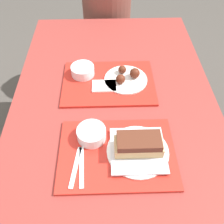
% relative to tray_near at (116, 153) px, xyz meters
% --- Properties ---
extents(ground_plane, '(12.00, 12.00, 0.00)m').
position_rel_tray_near_xyz_m(ground_plane, '(0.00, 0.19, -0.74)').
color(ground_plane, '#4C4742').
extents(picnic_table, '(0.95, 1.72, 0.73)m').
position_rel_tray_near_xyz_m(picnic_table, '(0.00, 0.19, -0.09)').
color(picnic_table, maroon).
rests_on(picnic_table, ground_plane).
extents(picnic_bench_far, '(0.90, 0.28, 0.47)m').
position_rel_tray_near_xyz_m(picnic_bench_far, '(0.00, 1.27, -0.34)').
color(picnic_bench_far, maroon).
rests_on(picnic_bench_far, ground_plane).
extents(tray_near, '(0.45, 0.32, 0.01)m').
position_rel_tray_near_xyz_m(tray_near, '(0.00, 0.00, 0.00)').
color(tray_near, red).
rests_on(tray_near, picnic_table).
extents(tray_far, '(0.45, 0.32, 0.01)m').
position_rel_tray_near_xyz_m(tray_far, '(-0.02, 0.41, 0.00)').
color(tray_far, red).
rests_on(tray_far, picnic_table).
extents(bowl_coleslaw_near, '(0.12, 0.12, 0.05)m').
position_rel_tray_near_xyz_m(bowl_coleslaw_near, '(-0.10, 0.07, 0.03)').
color(bowl_coleslaw_near, silver).
rests_on(bowl_coleslaw_near, tray_near).
extents(brisket_sandwich_plate, '(0.24, 0.24, 0.09)m').
position_rel_tray_near_xyz_m(brisket_sandwich_plate, '(0.08, 0.00, 0.04)').
color(brisket_sandwich_plate, white).
rests_on(brisket_sandwich_plate, tray_near).
extents(plastic_fork_near, '(0.04, 0.17, 0.00)m').
position_rel_tray_near_xyz_m(plastic_fork_near, '(-0.15, -0.06, 0.01)').
color(plastic_fork_near, white).
rests_on(plastic_fork_near, tray_near).
extents(plastic_knife_near, '(0.02, 0.17, 0.00)m').
position_rel_tray_near_xyz_m(plastic_knife_near, '(-0.13, -0.06, 0.01)').
color(plastic_knife_near, white).
rests_on(plastic_knife_near, tray_near).
extents(condiment_packet, '(0.04, 0.03, 0.01)m').
position_rel_tray_near_xyz_m(condiment_packet, '(0.01, 0.07, 0.01)').
color(condiment_packet, teal).
rests_on(condiment_packet, tray_near).
extents(bowl_coleslaw_far, '(0.12, 0.12, 0.05)m').
position_rel_tray_near_xyz_m(bowl_coleslaw_far, '(-0.15, 0.47, 0.03)').
color(bowl_coleslaw_far, silver).
rests_on(bowl_coleslaw_far, tray_far).
extents(wings_plate_far, '(0.21, 0.21, 0.06)m').
position_rel_tray_near_xyz_m(wings_plate_far, '(0.07, 0.42, 0.02)').
color(wings_plate_far, white).
rests_on(wings_plate_far, tray_far).
extents(napkin_far, '(0.12, 0.08, 0.01)m').
position_rel_tray_near_xyz_m(napkin_far, '(-0.04, 0.37, 0.01)').
color(napkin_far, white).
rests_on(napkin_far, tray_far).
extents(person_seated_across, '(0.35, 0.35, 0.68)m').
position_rel_tray_near_xyz_m(person_seated_across, '(-0.02, 1.27, 0.01)').
color(person_seated_across, brown).
rests_on(person_seated_across, picnic_bench_far).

